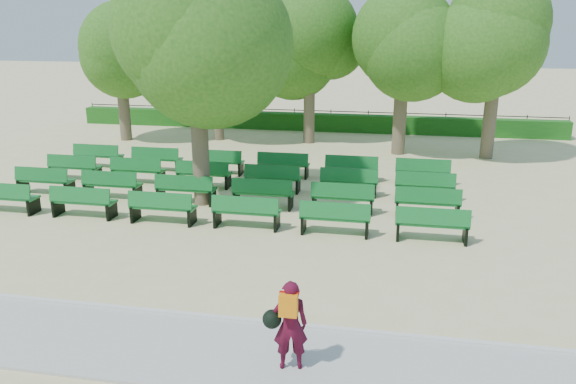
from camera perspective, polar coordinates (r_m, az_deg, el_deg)
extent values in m
plane|color=beige|center=(17.21, -4.51, -2.26)|extent=(120.00, 120.00, 0.00)
cube|color=#B4B4AF|center=(10.90, -15.02, -14.76)|extent=(30.00, 2.20, 0.06)
cube|color=silver|center=(11.79, -12.61, -11.88)|extent=(30.00, 0.12, 0.10)
cube|color=#1B5B17|center=(30.42, 2.39, 7.13)|extent=(26.00, 0.70, 0.90)
cube|color=#136D29|center=(18.85, -5.75, 0.97)|extent=(1.95, 0.60, 0.06)
cube|color=#136D29|center=(18.57, -5.97, 1.57)|extent=(1.93, 0.22, 0.45)
cylinder|color=brown|center=(17.95, -8.87, 3.77)|extent=(0.54, 0.54, 3.23)
ellipsoid|color=#32681C|center=(17.51, -9.34, 13.57)|extent=(5.27, 5.27, 4.74)
imported|color=#45091E|center=(9.51, 0.23, -13.36)|extent=(0.65, 0.50, 1.59)
cube|color=orange|center=(9.13, 0.03, -11.45)|extent=(0.30, 0.15, 0.37)
sphere|color=black|center=(9.46, -1.64, -12.79)|extent=(0.32, 0.32, 0.32)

